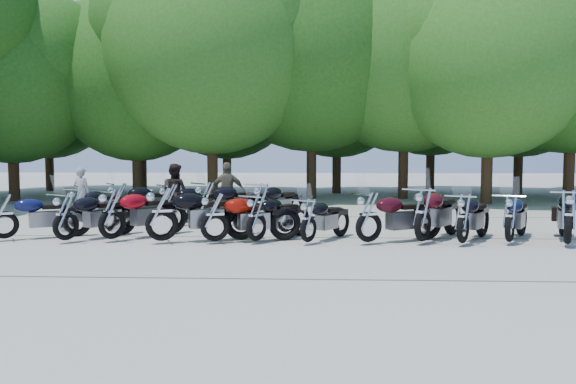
{
  "coord_description": "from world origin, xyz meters",
  "views": [
    {
      "loc": [
        0.59,
        -11.93,
        2.04
      ],
      "look_at": [
        0.0,
        1.5,
        1.1
      ],
      "focal_mm": 35.0,
      "sensor_mm": 36.0,
      "label": 1
    }
  ],
  "objects_px": {
    "motorcycle_6": "(308,219)",
    "motorcycle_5": "(257,216)",
    "motorcycle_12": "(79,205)",
    "motorcycle_16": "(261,203)",
    "motorcycle_1": "(66,215)",
    "motorcycle_10": "(510,216)",
    "rider_2": "(228,192)",
    "motorcycle_7": "(369,215)",
    "rider_1": "(175,193)",
    "motorcycle_13": "(120,202)",
    "motorcycle_11": "(568,215)",
    "motorcycle_8": "(423,212)",
    "motorcycle_0": "(4,214)",
    "motorcycle_3": "(162,212)",
    "motorcycle_15": "(206,202)",
    "rider_0": "(82,194)",
    "motorcycle_4": "(215,215)",
    "motorcycle_2": "(112,212)",
    "motorcycle_9": "(463,217)",
    "motorcycle_14": "(170,203)"
  },
  "relations": [
    {
      "from": "motorcycle_6",
      "to": "motorcycle_5",
      "type": "bearing_deg",
      "value": 27.47
    },
    {
      "from": "motorcycle_12",
      "to": "motorcycle_16",
      "type": "distance_m",
      "value": 5.02
    },
    {
      "from": "motorcycle_1",
      "to": "motorcycle_10",
      "type": "height_order",
      "value": "motorcycle_1"
    },
    {
      "from": "rider_2",
      "to": "motorcycle_12",
      "type": "bearing_deg",
      "value": 13.69
    },
    {
      "from": "motorcycle_7",
      "to": "rider_1",
      "type": "xyz_separation_m",
      "value": [
        -5.29,
        3.84,
        0.2
      ]
    },
    {
      "from": "motorcycle_7",
      "to": "motorcycle_13",
      "type": "relative_size",
      "value": 0.96
    },
    {
      "from": "motorcycle_11",
      "to": "motorcycle_16",
      "type": "xyz_separation_m",
      "value": [
        -6.9,
        2.88,
        -0.01
      ]
    },
    {
      "from": "rider_1",
      "to": "rider_2",
      "type": "distance_m",
      "value": 1.55
    },
    {
      "from": "rider_1",
      "to": "rider_2",
      "type": "relative_size",
      "value": 0.98
    },
    {
      "from": "motorcycle_6",
      "to": "motorcycle_8",
      "type": "xyz_separation_m",
      "value": [
        2.54,
        0.14,
        0.14
      ]
    },
    {
      "from": "motorcycle_13",
      "to": "rider_1",
      "type": "distance_m",
      "value": 1.66
    },
    {
      "from": "motorcycle_8",
      "to": "rider_1",
      "type": "height_order",
      "value": "rider_1"
    },
    {
      "from": "motorcycle_0",
      "to": "motorcycle_5",
      "type": "relative_size",
      "value": 0.99
    },
    {
      "from": "motorcycle_11",
      "to": "motorcycle_16",
      "type": "bearing_deg",
      "value": -1.75
    },
    {
      "from": "motorcycle_0",
      "to": "motorcycle_3",
      "type": "xyz_separation_m",
      "value": [
        3.75,
        -0.24,
        0.1
      ]
    },
    {
      "from": "motorcycle_15",
      "to": "rider_0",
      "type": "height_order",
      "value": "rider_0"
    },
    {
      "from": "motorcycle_4",
      "to": "motorcycle_13",
      "type": "bearing_deg",
      "value": 26.87
    },
    {
      "from": "motorcycle_1",
      "to": "motorcycle_15",
      "type": "bearing_deg",
      "value": -103.43
    },
    {
      "from": "motorcycle_0",
      "to": "motorcycle_1",
      "type": "bearing_deg",
      "value": -129.08
    },
    {
      "from": "motorcycle_4",
      "to": "rider_0",
      "type": "bearing_deg",
      "value": 27.16
    },
    {
      "from": "motorcycle_1",
      "to": "motorcycle_16",
      "type": "height_order",
      "value": "motorcycle_16"
    },
    {
      "from": "motorcycle_8",
      "to": "motorcycle_2",
      "type": "bearing_deg",
      "value": 33.35
    },
    {
      "from": "motorcycle_10",
      "to": "motorcycle_15",
      "type": "bearing_deg",
      "value": 9.4
    },
    {
      "from": "motorcycle_11",
      "to": "motorcycle_13",
      "type": "xyz_separation_m",
      "value": [
        -10.83,
        2.91,
        -0.01
      ]
    },
    {
      "from": "motorcycle_12",
      "to": "motorcycle_2",
      "type": "bearing_deg",
      "value": 158.3
    },
    {
      "from": "motorcycle_9",
      "to": "rider_1",
      "type": "relative_size",
      "value": 1.32
    },
    {
      "from": "motorcycle_11",
      "to": "rider_0",
      "type": "distance_m",
      "value": 13.23
    },
    {
      "from": "motorcycle_5",
      "to": "motorcycle_14",
      "type": "distance_m",
      "value": 3.84
    },
    {
      "from": "motorcycle_2",
      "to": "motorcycle_6",
      "type": "xyz_separation_m",
      "value": [
        4.49,
        -0.19,
        -0.11
      ]
    },
    {
      "from": "motorcycle_1",
      "to": "motorcycle_6",
      "type": "relative_size",
      "value": 1.11
    },
    {
      "from": "motorcycle_13",
      "to": "motorcycle_15",
      "type": "distance_m",
      "value": 2.44
    },
    {
      "from": "motorcycle_13",
      "to": "motorcycle_5",
      "type": "bearing_deg",
      "value": -157.8
    },
    {
      "from": "motorcycle_5",
      "to": "motorcycle_15",
      "type": "bearing_deg",
      "value": -22.31
    },
    {
      "from": "motorcycle_9",
      "to": "motorcycle_12",
      "type": "distance_m",
      "value": 10.07
    },
    {
      "from": "motorcycle_9",
      "to": "rider_0",
      "type": "height_order",
      "value": "rider_0"
    },
    {
      "from": "motorcycle_11",
      "to": "motorcycle_14",
      "type": "distance_m",
      "value": 9.88
    },
    {
      "from": "motorcycle_8",
      "to": "motorcycle_14",
      "type": "bearing_deg",
      "value": 10.68
    },
    {
      "from": "motorcycle_1",
      "to": "motorcycle_11",
      "type": "distance_m",
      "value": 11.08
    },
    {
      "from": "motorcycle_13",
      "to": "rider_0",
      "type": "height_order",
      "value": "rider_0"
    },
    {
      "from": "motorcycle_1",
      "to": "motorcycle_3",
      "type": "height_order",
      "value": "motorcycle_3"
    },
    {
      "from": "motorcycle_11",
      "to": "rider_0",
      "type": "bearing_deg",
      "value": 1.7
    },
    {
      "from": "motorcycle_4",
      "to": "motorcycle_10",
      "type": "height_order",
      "value": "motorcycle_4"
    },
    {
      "from": "motorcycle_8",
      "to": "motorcycle_7",
      "type": "bearing_deg",
      "value": 39.82
    },
    {
      "from": "motorcycle_12",
      "to": "motorcycle_15",
      "type": "relative_size",
      "value": 0.87
    },
    {
      "from": "motorcycle_11",
      "to": "motorcycle_1",
      "type": "bearing_deg",
      "value": 20.52
    },
    {
      "from": "motorcycle_15",
      "to": "rider_1",
      "type": "xyz_separation_m",
      "value": [
        -1.16,
        1.16,
        0.16
      ]
    },
    {
      "from": "motorcycle_6",
      "to": "rider_2",
      "type": "xyz_separation_m",
      "value": [
        -2.43,
        4.11,
        0.3
      ]
    },
    {
      "from": "motorcycle_5",
      "to": "motorcycle_12",
      "type": "height_order",
      "value": "motorcycle_5"
    },
    {
      "from": "motorcycle_0",
      "to": "rider_2",
      "type": "relative_size",
      "value": 1.24
    },
    {
      "from": "motorcycle_1",
      "to": "motorcycle_7",
      "type": "bearing_deg",
      "value": -148.45
    }
  ]
}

